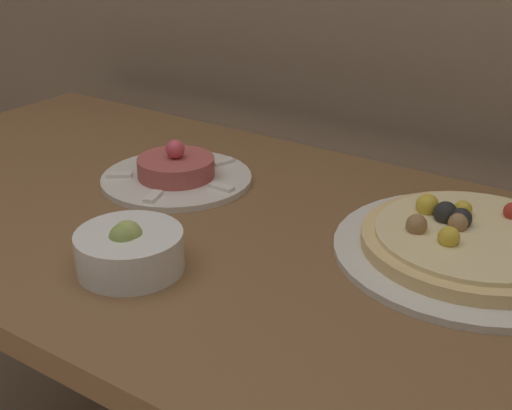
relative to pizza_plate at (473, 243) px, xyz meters
name	(u,v)px	position (x,y,z in m)	size (l,w,h in m)	color
dining_table	(216,287)	(-0.34, -0.11, -0.13)	(1.37, 0.70, 0.78)	brown
pizza_plate	(473,243)	(0.00, 0.00, 0.00)	(0.36, 0.36, 0.06)	silver
tartare_plate	(176,173)	(-0.48, -0.03, 0.00)	(0.24, 0.24, 0.07)	silver
small_bowl	(131,250)	(-0.34, -0.28, 0.01)	(0.14, 0.14, 0.07)	white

